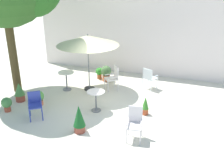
{
  "coord_description": "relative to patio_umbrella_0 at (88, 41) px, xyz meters",
  "views": [
    {
      "loc": [
        2.91,
        -7.56,
        4.35
      ],
      "look_at": [
        0.0,
        0.58,
        0.79
      ],
      "focal_mm": 41.84,
      "sensor_mm": 36.0,
      "label": 1
    }
  ],
  "objects": [
    {
      "name": "ground_plane",
      "position": [
        1.33,
        -1.51,
        -2.07
      ],
      "size": [
        60.0,
        60.0,
        0.0
      ],
      "primitive_type": "plane",
      "color": "beige"
    },
    {
      "name": "villa_facade",
      "position": [
        1.33,
        2.72,
        -0.27
      ],
      "size": [
        10.04,
        0.3,
        3.59
      ],
      "primitive_type": "cube",
      "color": "white",
      "rests_on": "ground"
    },
    {
      "name": "patio_umbrella_0",
      "position": [
        0.0,
        0.0,
        0.0
      ],
      "size": [
        2.45,
        2.45,
        2.33
      ],
      "color": "#2D2D2D",
      "rests_on": "ground"
    },
    {
      "name": "cafe_table_0",
      "position": [
        0.98,
        -1.61,
        -1.56
      ],
      "size": [
        0.62,
        0.62,
        0.74
      ],
      "color": "silver",
      "rests_on": "ground"
    },
    {
      "name": "cafe_table_1",
      "position": [
        -0.87,
        -0.33,
        -1.53
      ],
      "size": [
        0.65,
        0.65,
        0.78
      ],
      "color": "silver",
      "rests_on": "ground"
    },
    {
      "name": "patio_chair_0",
      "position": [
        2.3,
        0.88,
        -1.53
      ],
      "size": [
        0.62,
        0.6,
        0.91
      ],
      "color": "white",
      "rests_on": "ground"
    },
    {
      "name": "patio_chair_1",
      "position": [
        2.68,
        -2.78,
        -1.53
      ],
      "size": [
        0.5,
        0.53,
        0.97
      ],
      "color": "silver",
      "rests_on": "ground"
    },
    {
      "name": "patio_chair_2",
      "position": [
        0.92,
        0.38,
        -1.5
      ],
      "size": [
        0.65,
        0.65,
        0.99
      ],
      "color": "white",
      "rests_on": "ground"
    },
    {
      "name": "patio_chair_3",
      "position": [
        -0.72,
        -2.71,
        -1.54
      ],
      "size": [
        0.62,
        0.63,
        0.88
      ],
      "color": "#3040A0",
      "rests_on": "ground"
    },
    {
      "name": "potted_plant_0",
      "position": [
        1.04,
        -3.03,
        -1.61
      ],
      "size": [
        0.37,
        0.37,
        0.88
      ],
      "color": "brown",
      "rests_on": "ground"
    },
    {
      "name": "potted_plant_1",
      "position": [
        -0.09,
        1.32,
        -1.76
      ],
      "size": [
        0.34,
        0.34,
        0.52
      ],
      "color": "#A9542B",
      "rests_on": "ground"
    },
    {
      "name": "potted_plant_2",
      "position": [
        -1.16,
        -1.9,
        -1.77
      ],
      "size": [
        0.4,
        0.4,
        0.55
      ],
      "color": "#C76444",
      "rests_on": "ground"
    },
    {
      "name": "potted_plant_3",
      "position": [
        -1.91,
        -2.69,
        -1.77
      ],
      "size": [
        0.37,
        0.37,
        0.52
      ],
      "color": "#A04933",
      "rests_on": "ground"
    },
    {
      "name": "potted_plant_4",
      "position": [
        -2.01,
        -1.86,
        -1.68
      ],
      "size": [
        0.39,
        0.39,
        0.73
      ],
      "color": "#984333",
      "rests_on": "ground"
    },
    {
      "name": "potted_plant_5",
      "position": [
        2.65,
        -1.29,
        -1.74
      ],
      "size": [
        0.24,
        0.24,
        0.65
      ],
      "color": "#B04B2A",
      "rests_on": "ground"
    },
    {
      "name": "potted_plant_6",
      "position": [
        0.29,
        1.17,
        -1.68
      ],
      "size": [
        0.47,
        0.47,
        0.7
      ],
      "color": "#CE6A44",
      "rests_on": "ground"
    }
  ]
}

